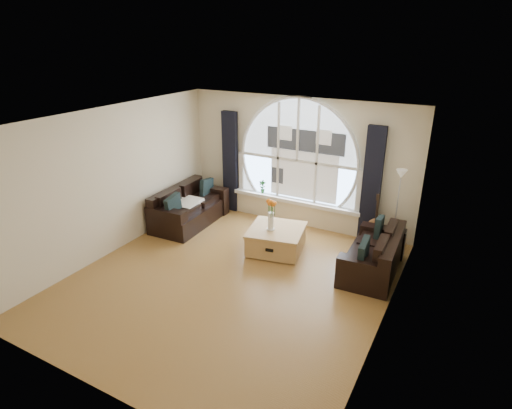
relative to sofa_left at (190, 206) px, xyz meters
name	(u,v)px	position (x,y,z in m)	size (l,w,h in m)	color
ground	(231,280)	(1.98, -1.53, -0.40)	(5.00, 5.50, 0.01)	brown
ceiling	(226,120)	(1.98, -1.53, 2.30)	(5.00, 5.50, 0.01)	silver
wall_back	(298,162)	(1.98, 1.22, 0.95)	(5.00, 0.01, 2.70)	beige
wall_front	(88,294)	(1.98, -4.28, 0.95)	(5.00, 0.01, 2.70)	beige
wall_left	(113,181)	(-0.52, -1.53, 0.95)	(0.01, 5.50, 2.70)	beige
wall_right	(391,241)	(4.48, -1.53, 0.95)	(0.01, 5.50, 2.70)	beige
attic_slope	(376,164)	(4.18, -1.53, 1.95)	(0.92, 5.50, 0.72)	silver
arched_window	(298,150)	(1.98, 1.19, 1.23)	(2.60, 0.06, 2.15)	silver
window_sill	(295,201)	(1.98, 1.12, 0.11)	(2.90, 0.22, 0.08)	white
window_frame	(297,150)	(1.98, 1.16, 1.23)	(2.76, 0.08, 2.15)	white
neighbor_house	(304,157)	(2.13, 1.17, 1.10)	(1.70, 0.02, 1.50)	silver
curtain_left	(230,162)	(0.38, 1.10, 0.75)	(0.35, 0.12, 2.30)	black
curtain_right	(372,185)	(3.58, 1.10, 0.75)	(0.35, 0.12, 2.30)	black
sofa_left	(190,206)	(0.00, 0.00, 0.00)	(0.89, 1.78, 0.79)	black
sofa_right	(373,251)	(3.99, -0.12, 0.00)	(0.81, 1.62, 0.72)	black
coffee_chest	(276,239)	(2.19, -0.22, -0.15)	(1.00, 1.00, 0.49)	#A87C44
throw_blanket	(187,203)	(-0.01, -0.09, 0.10)	(0.55, 0.55, 0.10)	silver
vase_flowers	(271,211)	(2.11, -0.31, 0.44)	(0.24, 0.24, 0.70)	white
floor_lamp	(396,211)	(4.13, 0.87, 0.40)	(0.24, 0.24, 1.60)	#B2B2B2
guitar	(377,218)	(3.76, 1.00, 0.13)	(0.36, 0.24, 1.06)	brown
potted_plant	(262,187)	(1.19, 1.12, 0.30)	(0.16, 0.11, 0.30)	#1E6023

